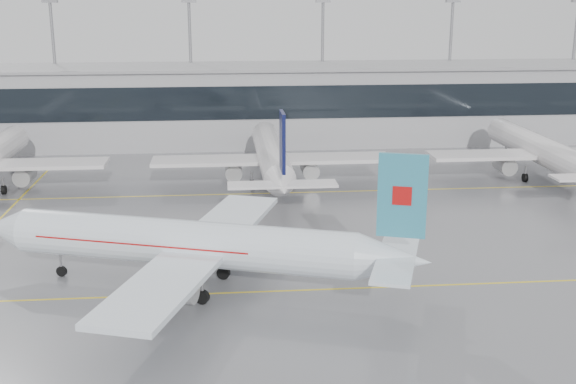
{
  "coord_description": "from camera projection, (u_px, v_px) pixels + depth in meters",
  "views": [
    {
      "loc": [
        -6.1,
        -53.87,
        22.95
      ],
      "look_at": [
        0.0,
        12.0,
        5.0
      ],
      "focal_mm": 45.0,
      "sensor_mm": 36.0,
      "label": 1
    }
  ],
  "objects": [
    {
      "name": "ground",
      "position": [
        302.0,
        290.0,
        58.32
      ],
      "size": [
        320.0,
        320.0,
        0.0
      ],
      "primitive_type": "plane",
      "color": "slate",
      "rests_on": "ground"
    },
    {
      "name": "taxi_line_main",
      "position": [
        302.0,
        290.0,
        58.32
      ],
      "size": [
        120.0,
        0.25,
        0.01
      ],
      "primitive_type": "cube",
      "color": "yellow",
      "rests_on": "ground"
    },
    {
      "name": "taxi_line_north",
      "position": [
        274.0,
        193.0,
        87.15
      ],
      "size": [
        120.0,
        0.25,
        0.01
      ],
      "primitive_type": "cube",
      "color": "yellow",
      "rests_on": "ground"
    },
    {
      "name": "terminal",
      "position": [
        259.0,
        105.0,
        116.33
      ],
      "size": [
        180.0,
        15.0,
        12.0
      ],
      "primitive_type": "cube",
      "color": "#9B9B9E",
      "rests_on": "ground"
    },
    {
      "name": "terminal_glass",
      "position": [
        262.0,
        103.0,
        108.68
      ],
      "size": [
        180.0,
        0.2,
        5.0
      ],
      "primitive_type": "cube",
      "color": "black",
      "rests_on": "ground"
    },
    {
      "name": "terminal_roof",
      "position": [
        259.0,
        67.0,
        114.7
      ],
      "size": [
        182.0,
        16.0,
        0.4
      ],
      "primitive_type": "cube",
      "color": "gray",
      "rests_on": "ground"
    },
    {
      "name": "light_masts",
      "position": [
        257.0,
        56.0,
        120.17
      ],
      "size": [
        156.4,
        1.0,
        22.6
      ],
      "color": "gray",
      "rests_on": "ground"
    },
    {
      "name": "air_canada_jet",
      "position": [
        198.0,
        245.0,
        57.49
      ],
      "size": [
        37.08,
        30.47,
        12.05
      ],
      "rotation": [
        0.0,
        0.0,
        2.82
      ],
      "color": "white",
      "rests_on": "ground"
    },
    {
      "name": "parked_jet_c",
      "position": [
        272.0,
        157.0,
        89.72
      ],
      "size": [
        29.64,
        36.96,
        11.72
      ],
      "rotation": [
        0.0,
        0.0,
        1.57
      ],
      "color": "silver",
      "rests_on": "ground"
    },
    {
      "name": "parked_jet_d",
      "position": [
        543.0,
        151.0,
        92.84
      ],
      "size": [
        29.64,
        36.96,
        11.72
      ],
      "rotation": [
        0.0,
        0.0,
        1.57
      ],
      "color": "silver",
      "rests_on": "ground"
    }
  ]
}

